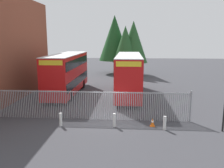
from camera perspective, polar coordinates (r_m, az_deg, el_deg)
ground_plane at (r=25.83m, az=0.66°, el=-2.68°), size 100.00×100.00×0.00m
palisade_fence at (r=17.97m, az=-4.92°, el=-4.93°), size 14.81×0.14×2.35m
double_decker_bus_near_gate at (r=25.25m, az=4.07°, el=2.58°), size 2.54×10.81×4.42m
double_decker_bus_behind_fence_left at (r=26.65m, az=-10.77°, el=2.85°), size 2.54×10.81×4.42m
bollard_near_left at (r=17.16m, az=-12.33°, el=-8.39°), size 0.20×0.20×0.95m
bollard_center_front at (r=16.64m, az=0.57°, el=-8.74°), size 0.20×0.20×0.95m
bollard_near_right at (r=16.49m, az=12.65°, el=-9.21°), size 0.20×0.20×0.95m
traffic_cone_by_gate at (r=17.02m, az=9.77°, el=-9.12°), size 0.34×0.34×0.59m
tree_tall_back at (r=41.72m, az=0.63°, el=11.08°), size 5.44×5.44×10.09m
tree_short_side at (r=40.08m, az=5.19°, el=10.11°), size 4.82×4.82×9.00m
tree_mid_row at (r=39.17m, az=3.24°, el=9.60°), size 4.14×4.14×8.16m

